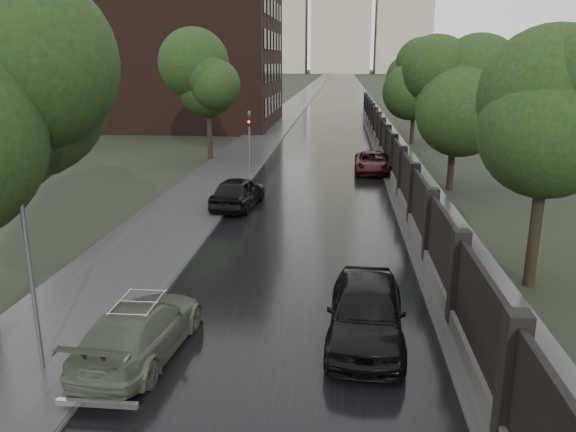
% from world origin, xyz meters
% --- Properties ---
extents(ground, '(800.00, 800.00, 0.00)m').
position_xyz_m(ground, '(0.00, 0.00, 0.00)').
color(ground, black).
rests_on(ground, ground).
extents(road, '(8.00, 420.00, 0.02)m').
position_xyz_m(road, '(0.00, 190.00, 0.01)').
color(road, black).
rests_on(road, ground).
extents(sidewalk_left, '(4.00, 420.00, 0.16)m').
position_xyz_m(sidewalk_left, '(-6.00, 190.00, 0.08)').
color(sidewalk_left, '#2D2D2D').
rests_on(sidewalk_left, ground).
extents(verge_right, '(3.00, 420.00, 0.08)m').
position_xyz_m(verge_right, '(5.50, 190.00, 0.04)').
color(verge_right, '#2D2D2D').
rests_on(verge_right, ground).
extents(fence_right, '(0.45, 75.72, 2.70)m').
position_xyz_m(fence_right, '(4.60, 32.01, 1.01)').
color(fence_right, '#383533').
rests_on(fence_right, ground).
extents(tree_left_far, '(4.25, 4.25, 7.39)m').
position_xyz_m(tree_left_far, '(-8.00, 30.00, 5.24)').
color(tree_left_far, black).
rests_on(tree_left_far, ground).
extents(tree_right_a, '(4.08, 4.08, 7.01)m').
position_xyz_m(tree_right_a, '(7.50, 8.00, 4.95)').
color(tree_right_a, black).
rests_on(tree_right_a, ground).
extents(tree_right_b, '(4.08, 4.08, 7.01)m').
position_xyz_m(tree_right_b, '(7.50, 22.00, 4.95)').
color(tree_right_b, black).
rests_on(tree_right_b, ground).
extents(tree_right_c, '(4.08, 4.08, 7.01)m').
position_xyz_m(tree_right_c, '(7.50, 40.00, 4.95)').
color(tree_right_c, black).
rests_on(tree_right_c, ground).
extents(lamp_post, '(0.25, 0.12, 5.11)m').
position_xyz_m(lamp_post, '(-5.40, 1.50, 2.67)').
color(lamp_post, '#59595E').
rests_on(lamp_post, ground).
extents(traffic_light, '(0.16, 0.32, 4.00)m').
position_xyz_m(traffic_light, '(-4.30, 24.99, 2.40)').
color(traffic_light, '#59595E').
rests_on(traffic_light, ground).
extents(brick_building, '(24.00, 18.00, 20.00)m').
position_xyz_m(brick_building, '(-18.00, 52.00, 10.00)').
color(brick_building, black).
rests_on(brick_building, ground).
extents(volga_sedan, '(2.37, 4.90, 1.37)m').
position_xyz_m(volga_sedan, '(-3.42, 2.55, 0.69)').
color(volga_sedan, '#4E5443').
rests_on(volga_sedan, ground).
extents(hatchback_left, '(2.36, 4.76, 1.56)m').
position_xyz_m(hatchback_left, '(-3.60, 16.90, 0.78)').
color(hatchback_left, black).
rests_on(hatchback_left, ground).
extents(car_right_near, '(2.16, 4.89, 1.64)m').
position_xyz_m(car_right_near, '(2.10, 3.83, 0.82)').
color(car_right_near, black).
rests_on(car_right_near, ground).
extents(car_right_far, '(2.27, 4.81, 1.33)m').
position_xyz_m(car_right_far, '(3.40, 26.47, 0.66)').
color(car_right_far, black).
rests_on(car_right_far, ground).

